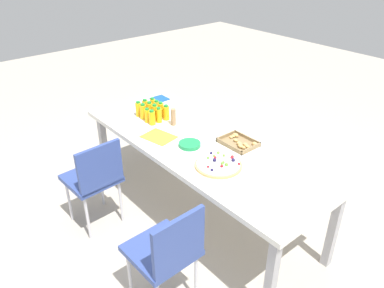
{
  "coord_description": "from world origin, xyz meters",
  "views": [
    {
      "loc": [
        2.0,
        -1.78,
        2.23
      ],
      "look_at": [
        0.0,
        -0.1,
        0.76
      ],
      "focal_mm": 35.23,
      "sensor_mm": 36.0,
      "label": 1
    }
  ],
  "objects_px": {
    "juice_bottle_7": "(159,115)",
    "paper_folder": "(159,137)",
    "chair_near_left": "(95,176)",
    "juice_bottle_4": "(145,107)",
    "juice_bottle_5": "(150,110)",
    "juice_bottle_11": "(166,113)",
    "plate_stack": "(190,144)",
    "juice_bottle_1": "(143,112)",
    "juice_bottle_10": "(161,110)",
    "juice_bottle_3": "(152,118)",
    "chair_near_right": "(168,250)",
    "fruit_pizza": "(219,164)",
    "juice_bottle_2": "(147,116)",
    "party_table": "(201,149)",
    "juice_bottle_8": "(153,105)",
    "juice_bottle_9": "(157,108)",
    "snack_tray": "(239,143)",
    "cardboard_tube": "(173,117)",
    "juice_bottle_0": "(138,109)",
    "juice_bottle_6": "(155,112)",
    "napkin_stack": "(160,99)"
  },
  "relations": [
    {
      "from": "juice_bottle_7",
      "to": "paper_folder",
      "type": "xyz_separation_m",
      "value": [
        0.23,
        -0.17,
        -0.06
      ]
    },
    {
      "from": "party_table",
      "to": "juice_bottle_8",
      "type": "height_order",
      "value": "juice_bottle_8"
    },
    {
      "from": "juice_bottle_10",
      "to": "juice_bottle_11",
      "type": "height_order",
      "value": "juice_bottle_10"
    },
    {
      "from": "chair_near_left",
      "to": "plate_stack",
      "type": "distance_m",
      "value": 0.82
    },
    {
      "from": "juice_bottle_8",
      "to": "snack_tray",
      "type": "bearing_deg",
      "value": 10.14
    },
    {
      "from": "party_table",
      "to": "juice_bottle_7",
      "type": "distance_m",
      "value": 0.54
    },
    {
      "from": "cardboard_tube",
      "to": "plate_stack",
      "type": "bearing_deg",
      "value": -19.14
    },
    {
      "from": "juice_bottle_4",
      "to": "plate_stack",
      "type": "xyz_separation_m",
      "value": [
        0.74,
        -0.07,
        -0.05
      ]
    },
    {
      "from": "chair_near_left",
      "to": "plate_stack",
      "type": "relative_size",
      "value": 4.73
    },
    {
      "from": "juice_bottle_5",
      "to": "juice_bottle_7",
      "type": "distance_m",
      "value": 0.15
    },
    {
      "from": "juice_bottle_3",
      "to": "juice_bottle_11",
      "type": "bearing_deg",
      "value": 89.53
    },
    {
      "from": "snack_tray",
      "to": "cardboard_tube",
      "type": "height_order",
      "value": "cardboard_tube"
    },
    {
      "from": "chair_near_left",
      "to": "juice_bottle_4",
      "type": "distance_m",
      "value": 0.83
    },
    {
      "from": "juice_bottle_9",
      "to": "snack_tray",
      "type": "height_order",
      "value": "juice_bottle_9"
    },
    {
      "from": "plate_stack",
      "to": "juice_bottle_9",
      "type": "bearing_deg",
      "value": 167.22
    },
    {
      "from": "juice_bottle_5",
      "to": "juice_bottle_11",
      "type": "xyz_separation_m",
      "value": [
        0.15,
        0.08,
        -0.0
      ]
    },
    {
      "from": "juice_bottle_5",
      "to": "juice_bottle_6",
      "type": "xyz_separation_m",
      "value": [
        0.08,
        0.0,
        0.0
      ]
    },
    {
      "from": "juice_bottle_5",
      "to": "fruit_pizza",
      "type": "xyz_separation_m",
      "value": [
        1.02,
        -0.1,
        -0.06
      ]
    },
    {
      "from": "juice_bottle_10",
      "to": "napkin_stack",
      "type": "height_order",
      "value": "juice_bottle_10"
    },
    {
      "from": "paper_folder",
      "to": "juice_bottle_5",
      "type": "bearing_deg",
      "value": 155.61
    },
    {
      "from": "juice_bottle_11",
      "to": "plate_stack",
      "type": "bearing_deg",
      "value": -16.47
    },
    {
      "from": "juice_bottle_1",
      "to": "juice_bottle_10",
      "type": "xyz_separation_m",
      "value": [
        0.08,
        0.14,
        0.0
      ]
    },
    {
      "from": "juice_bottle_6",
      "to": "juice_bottle_11",
      "type": "xyz_separation_m",
      "value": [
        0.07,
        0.08,
        -0.0
      ]
    },
    {
      "from": "juice_bottle_7",
      "to": "paper_folder",
      "type": "height_order",
      "value": "juice_bottle_7"
    },
    {
      "from": "juice_bottle_10",
      "to": "juice_bottle_11",
      "type": "distance_m",
      "value": 0.08
    },
    {
      "from": "chair_near_left",
      "to": "juice_bottle_5",
      "type": "distance_m",
      "value": 0.81
    },
    {
      "from": "cardboard_tube",
      "to": "paper_folder",
      "type": "height_order",
      "value": "cardboard_tube"
    },
    {
      "from": "juice_bottle_1",
      "to": "juice_bottle_3",
      "type": "xyz_separation_m",
      "value": [
        0.15,
        -0.01,
        -0.0
      ]
    },
    {
      "from": "cardboard_tube",
      "to": "paper_folder",
      "type": "relative_size",
      "value": 0.59
    },
    {
      "from": "juice_bottle_8",
      "to": "juice_bottle_10",
      "type": "height_order",
      "value": "juice_bottle_10"
    },
    {
      "from": "snack_tray",
      "to": "juice_bottle_11",
      "type": "bearing_deg",
      "value": -166.85
    },
    {
      "from": "napkin_stack",
      "to": "cardboard_tube",
      "type": "relative_size",
      "value": 0.97
    },
    {
      "from": "juice_bottle_9",
      "to": "snack_tray",
      "type": "relative_size",
      "value": 0.49
    },
    {
      "from": "juice_bottle_0",
      "to": "cardboard_tube",
      "type": "distance_m",
      "value": 0.38
    },
    {
      "from": "juice_bottle_0",
      "to": "juice_bottle_7",
      "type": "distance_m",
      "value": 0.24
    },
    {
      "from": "juice_bottle_8",
      "to": "chair_near_left",
      "type": "bearing_deg",
      "value": -69.83
    },
    {
      "from": "chair_near_left",
      "to": "juice_bottle_5",
      "type": "relative_size",
      "value": 5.57
    },
    {
      "from": "chair_near_left",
      "to": "juice_bottle_0",
      "type": "bearing_deg",
      "value": 22.39
    },
    {
      "from": "juice_bottle_0",
      "to": "plate_stack",
      "type": "distance_m",
      "value": 0.74
    },
    {
      "from": "juice_bottle_1",
      "to": "snack_tray",
      "type": "relative_size",
      "value": 0.5
    },
    {
      "from": "paper_folder",
      "to": "napkin_stack",
      "type": "bearing_deg",
      "value": 143.74
    },
    {
      "from": "napkin_stack",
      "to": "paper_folder",
      "type": "relative_size",
      "value": 0.58
    },
    {
      "from": "juice_bottle_10",
      "to": "juice_bottle_2",
      "type": "bearing_deg",
      "value": -86.61
    },
    {
      "from": "chair_near_right",
      "to": "plate_stack",
      "type": "height_order",
      "value": "chair_near_right"
    },
    {
      "from": "juice_bottle_1",
      "to": "plate_stack",
      "type": "height_order",
      "value": "juice_bottle_1"
    },
    {
      "from": "juice_bottle_8",
      "to": "snack_tray",
      "type": "xyz_separation_m",
      "value": [
        0.96,
        0.17,
        -0.05
      ]
    },
    {
      "from": "juice_bottle_3",
      "to": "cardboard_tube",
      "type": "relative_size",
      "value": 0.89
    },
    {
      "from": "chair_near_right",
      "to": "juice_bottle_1",
      "type": "distance_m",
      "value": 1.47
    },
    {
      "from": "chair_near_left",
      "to": "snack_tray",
      "type": "height_order",
      "value": "chair_near_left"
    },
    {
      "from": "juice_bottle_3",
      "to": "juice_bottle_4",
      "type": "xyz_separation_m",
      "value": [
        -0.22,
        0.08,
        0.01
      ]
    }
  ]
}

